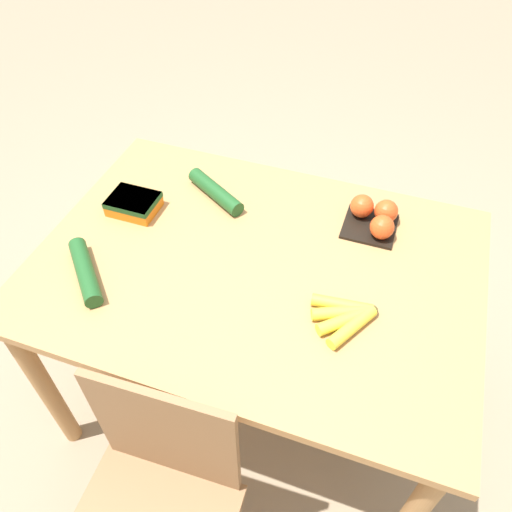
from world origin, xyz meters
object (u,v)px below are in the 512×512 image
Objects in this scene: cucumber_near at (215,192)px; cucumber_far at (85,271)px; chair at (156,511)px; carrot_bag at (133,203)px; banana_bunch at (346,316)px; tomato_pack at (375,217)px.

cucumber_far is at bearing 64.77° from cucumber_near.
chair is 0.92m from carrot_bag.
banana_bunch is 0.75m from cucumber_far.
carrot_bag reaches higher than banana_bunch.
tomato_pack is 0.77× the size of cucumber_far.
carrot_bag is 0.73× the size of cucumber_far.
cucumber_far is (-0.01, 0.31, -0.01)m from carrot_bag.
chair reaches higher than cucumber_near.
chair is at bearing 69.24° from tomato_pack.
banana_bunch is 1.17× the size of carrot_bag.
banana_bunch is at bearing 164.59° from carrot_bag.
chair is at bearing 57.01° from banana_bunch.
banana_bunch is at bearing 145.88° from cucumber_near.
cucumber_far reaches higher than banana_bunch.
cucumber_near is at bearing 3.91° from tomato_pack.
cucumber_near is (0.54, 0.04, -0.01)m from tomato_pack.
chair is 5.29× the size of tomato_pack.
tomato_pack reaches higher than cucumber_far.
carrot_bag reaches higher than cucumber_far.
carrot_bag is (0.41, -0.75, 0.34)m from chair.
cucumber_far is (0.75, 0.10, 0.01)m from banana_bunch.
cucumber_near is 0.51m from cucumber_far.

